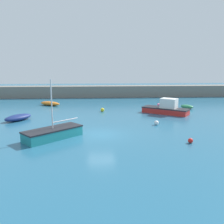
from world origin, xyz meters
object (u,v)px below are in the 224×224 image
at_px(mooring_buoy_red, 190,141).
at_px(mooring_buoy_yellow, 102,110).
at_px(dinghy_near_pier, 187,107).
at_px(mooring_buoy_white, 156,123).
at_px(rowboat_blue_near, 18,117).
at_px(mooring_buoy_pink, 158,105).
at_px(sailboat_twin_hulled, 53,133).
at_px(rowboat_white_midwater, 50,103).
at_px(cabin_cruiser_white, 166,108).

bearing_deg(mooring_buoy_red, mooring_buoy_yellow, 115.74).
xyz_separation_m(dinghy_near_pier, mooring_buoy_red, (-5.47, -15.60, -0.08)).
bearing_deg(mooring_buoy_white, mooring_buoy_yellow, 125.07).
relative_size(rowboat_blue_near, mooring_buoy_pink, 8.59).
bearing_deg(sailboat_twin_hulled, mooring_buoy_white, 160.85).
bearing_deg(mooring_buoy_yellow, rowboat_blue_near, -154.40).
distance_m(mooring_buoy_pink, mooring_buoy_white, 12.33).
xyz_separation_m(dinghy_near_pier, mooring_buoy_pink, (-3.52, 2.53, -0.07)).
bearing_deg(sailboat_twin_hulled, rowboat_blue_near, -96.89).
xyz_separation_m(mooring_buoy_red, mooring_buoy_yellow, (-6.76, 14.03, 0.05)).
height_order(mooring_buoy_yellow, mooring_buoy_pink, mooring_buoy_yellow).
xyz_separation_m(rowboat_blue_near, mooring_buoy_red, (16.48, -9.37, -0.15)).
distance_m(sailboat_twin_hulled, mooring_buoy_red, 11.55).
relative_size(mooring_buoy_pink, mooring_buoy_white, 0.87).
height_order(mooring_buoy_red, mooring_buoy_pink, mooring_buoy_pink).
distance_m(sailboat_twin_hulled, rowboat_white_midwater, 17.95).
relative_size(rowboat_white_midwater, mooring_buoy_red, 8.75).
bearing_deg(mooring_buoy_yellow, cabin_cruiser_white, -12.50).
xyz_separation_m(rowboat_white_midwater, mooring_buoy_pink, (16.65, -1.54, -0.11)).
bearing_deg(cabin_cruiser_white, rowboat_blue_near, 44.82).
height_order(cabin_cruiser_white, rowboat_white_midwater, cabin_cruiser_white).
distance_m(sailboat_twin_hulled, rowboat_blue_near, 8.95).
relative_size(sailboat_twin_hulled, cabin_cruiser_white, 0.86).
distance_m(sailboat_twin_hulled, mooring_buoy_yellow, 12.85).
bearing_deg(mooring_buoy_white, mooring_buoy_red, -78.31).
height_order(dinghy_near_pier, mooring_buoy_white, dinghy_near_pier).
xyz_separation_m(rowboat_blue_near, dinghy_near_pier, (21.95, 6.23, -0.07)).
relative_size(cabin_cruiser_white, dinghy_near_pier, 2.83).
height_order(sailboat_twin_hulled, mooring_buoy_pink, sailboat_twin_hulled).
relative_size(rowboat_blue_near, mooring_buoy_red, 8.73).
bearing_deg(mooring_buoy_yellow, mooring_buoy_pink, 25.24).
xyz_separation_m(cabin_cruiser_white, mooring_buoy_red, (-1.47, -12.20, -0.47)).
bearing_deg(rowboat_white_midwater, mooring_buoy_white, -14.97).
height_order(rowboat_blue_near, mooring_buoy_pink, rowboat_blue_near).
bearing_deg(rowboat_blue_near, mooring_buoy_red, -82.98).
distance_m(rowboat_blue_near, rowboat_white_midwater, 10.45).
bearing_deg(rowboat_white_midwater, dinghy_near_pier, 18.67).
bearing_deg(rowboat_blue_near, mooring_buoy_yellow, -27.77).
xyz_separation_m(cabin_cruiser_white, rowboat_white_midwater, (-16.18, 7.47, -0.36)).
relative_size(rowboat_blue_near, mooring_buoy_yellow, 6.92).
bearing_deg(mooring_buoy_yellow, rowboat_white_midwater, 144.61).
distance_m(mooring_buoy_yellow, mooring_buoy_white, 9.53).
relative_size(mooring_buoy_red, mooring_buoy_yellow, 0.79).
bearing_deg(mooring_buoy_white, cabin_cruiser_white, 65.16).
bearing_deg(rowboat_white_midwater, mooring_buoy_red, -23.14).
bearing_deg(dinghy_near_pier, mooring_buoy_red, 117.71).
xyz_separation_m(sailboat_twin_hulled, mooring_buoy_red, (11.37, -2.03, -0.27)).
distance_m(cabin_cruiser_white, mooring_buoy_yellow, 8.45).
height_order(rowboat_white_midwater, mooring_buoy_white, rowboat_white_midwater).
distance_m(rowboat_white_midwater, mooring_buoy_pink, 16.72).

